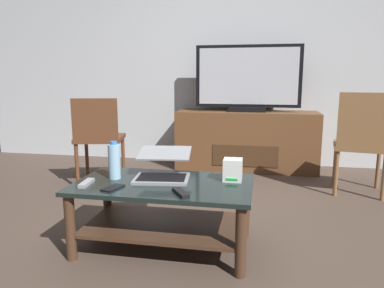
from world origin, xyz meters
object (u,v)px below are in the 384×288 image
at_px(side_chair, 98,135).
at_px(cell_phone, 113,188).
at_px(router_box, 233,170).
at_px(tv_remote, 181,193).
at_px(laptop, 163,168).
at_px(coffee_table, 164,203).
at_px(media_cabinet, 246,140).
at_px(television, 248,80).
at_px(soundbar_remote, 86,183).
at_px(water_bottle_near, 114,161).
at_px(dining_chair, 361,139).

distance_m(side_chair, cell_phone, 1.53).
height_order(router_box, tv_remote, router_box).
height_order(side_chair, laptop, side_chair).
distance_m(coffee_table, tv_remote, 0.29).
distance_m(coffee_table, side_chair, 1.54).
height_order(media_cabinet, laptop, media_cabinet).
relative_size(laptop, router_box, 3.17).
relative_size(television, soundbar_remote, 7.35).
xyz_separation_m(television, soundbar_remote, (-0.84, -2.23, -0.60)).
bearing_deg(media_cabinet, soundbar_remote, -110.53).
bearing_deg(television, cell_phone, -106.12).
distance_m(media_cabinet, side_chair, 1.69).
relative_size(water_bottle_near, soundbar_remote, 1.48).
xyz_separation_m(media_cabinet, soundbar_remote, (-0.84, -2.26, 0.09)).
xyz_separation_m(side_chair, soundbar_remote, (0.54, -1.30, -0.07)).
relative_size(television, tv_remote, 7.35).
height_order(coffee_table, laptop, laptop).
distance_m(laptop, soundbar_remote, 0.47).
bearing_deg(side_chair, water_bottle_near, -60.42).
bearing_deg(television, tv_remote, -96.33).
bearing_deg(soundbar_remote, television, 63.48).
xyz_separation_m(media_cabinet, television, (0.00, -0.02, 0.69)).
distance_m(side_chair, water_bottle_near, 1.32).
height_order(media_cabinet, router_box, media_cabinet).
xyz_separation_m(media_cabinet, cell_phone, (-0.66, -2.30, 0.09)).
height_order(dining_chair, side_chair, dining_chair).
height_order(water_bottle_near, cell_phone, water_bottle_near).
bearing_deg(laptop, media_cabinet, 77.69).
height_order(media_cabinet, tv_remote, media_cabinet).
xyz_separation_m(water_bottle_near, cell_phone, (0.07, -0.21, -0.11)).
distance_m(side_chair, tv_remote, 1.78).
height_order(television, tv_remote, television).
distance_m(dining_chair, water_bottle_near, 2.19).
bearing_deg(router_box, dining_chair, 49.26).
height_order(coffee_table, tv_remote, tv_remote).
height_order(television, water_bottle_near, television).
bearing_deg(media_cabinet, laptop, -102.31).
height_order(water_bottle_near, tv_remote, water_bottle_near).
bearing_deg(water_bottle_near, television, 70.55).
relative_size(media_cabinet, cell_phone, 11.36).
relative_size(media_cabinet, water_bottle_near, 6.71).
xyz_separation_m(coffee_table, tv_remote, (0.15, -0.20, 0.14)).
relative_size(cell_phone, soundbar_remote, 0.88).
distance_m(dining_chair, router_box, 1.59).
distance_m(cell_phone, tv_remote, 0.40).
bearing_deg(water_bottle_near, tv_remote, -25.98).
distance_m(media_cabinet, tv_remote, 2.34).
height_order(coffee_table, television, television).
height_order(cell_phone, tv_remote, tv_remote).
distance_m(laptop, tv_remote, 0.37).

